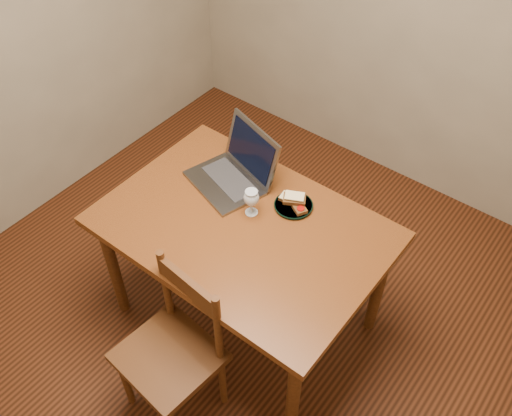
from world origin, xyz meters
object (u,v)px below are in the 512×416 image
Objects in this scene: chair at (172,347)px; milk_glass at (251,202)px; plate at (293,206)px; laptop at (237,168)px; table at (243,238)px.

milk_glass is (-0.07, 0.65, 0.34)m from chair.
chair is 2.39× the size of plate.
milk_glass is at bearing -18.53° from laptop.
table is 0.36m from laptop.
laptop is (-0.27, 0.79, 0.34)m from chair.
table is 0.59m from chair.
milk_glass is (-0.13, -0.15, 0.06)m from plate.
laptop is at bearing 133.77° from table.
milk_glass is 0.25m from laptop.
table is 0.18m from milk_glass.
table is at bearing -115.32° from plate.
chair is 0.98× the size of laptop.
table is at bearing -29.52° from laptop.
plate is 0.21m from milk_glass.
chair is 0.74m from milk_glass.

